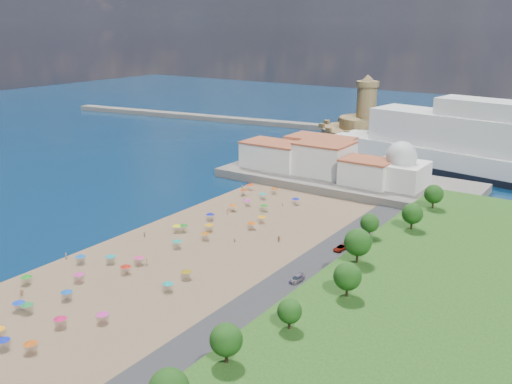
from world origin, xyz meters
The scene contains 11 objects.
ground centered at (0.00, 0.00, 0.00)m, with size 700.00×700.00×0.00m, color #071938.
terrace centered at (10.00, 73.00, 1.50)m, with size 90.00×36.00×3.00m, color #59544C.
jetty centered at (-12.00, 108.00, 1.20)m, with size 18.00×70.00×2.40m, color #59544C.
breakwater centered at (-110.00, 153.00, 1.30)m, with size 200.00×7.00×2.60m, color #59544C.
waterfront_buildings centered at (-3.05, 73.64, 7.88)m, with size 57.00×29.00×11.00m.
domed_building centered at (30.00, 71.00, 8.97)m, with size 16.00×16.00×15.00m.
fortress centered at (-12.00, 138.00, 6.68)m, with size 40.00×40.00×32.40m.
beach_parasols centered at (-0.86, -12.39, 2.15)m, with size 31.47×115.67×2.20m.
beachgoers centered at (-2.07, -1.60, 1.12)m, with size 37.81×101.60×1.86m.
parked_cars centered at (36.00, 10.46, 1.34)m, with size 2.41×35.59×1.33m.
hillside_trees centered at (48.48, -7.71, 10.05)m, with size 13.91×110.06×7.53m.
Camera 1 is at (92.67, -105.17, 55.40)m, focal length 40.00 mm.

